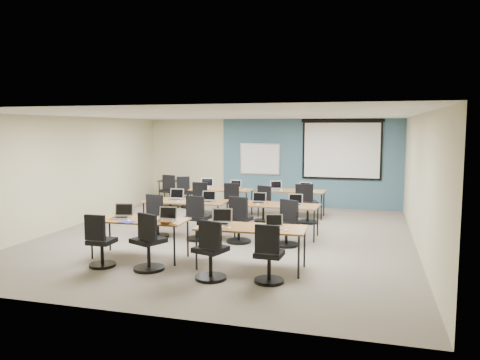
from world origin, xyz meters
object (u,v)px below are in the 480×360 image
(task_chair_8, at_px, (202,203))
(laptop_11, at_px, (305,189))
(training_table_mid_left, at_px, (186,202))
(task_chair_10, at_px, (264,207))
(training_table_front_right, at_px, (251,229))
(laptop_0, at_px, (122,214))
(laptop_3, at_px, (273,225))
(laptop_4, at_px, (175,197))
(laptop_2, at_px, (221,220))
(task_chair_7, at_px, (287,227))
(projector_screen, at_px, (342,146))
(utility_table, at_px, (173,183))
(spare_chair_a, at_px, (187,195))
(task_chair_0, at_px, (100,245))
(laptop_10, at_px, (275,188))
(task_chair_1, at_px, (148,247))
(laptop_8, at_px, (206,185))
(training_table_back_right, at_px, (291,192))
(laptop_7, at_px, (295,202))
(laptop_1, at_px, (166,218))
(task_chair_4, at_px, (157,220))
(task_chair_6, at_px, (239,224))
(spare_chair_b, at_px, (170,194))
(laptop_5, at_px, (208,199))
(training_table_front_left, at_px, (140,222))
(training_table_mid_right, at_px, (277,206))
(task_chair_3, at_px, (269,259))
(laptop_6, at_px, (259,200))
(training_table_back_left, at_px, (221,191))
(laptop_9, at_px, (235,186))
(task_chair_9, at_px, (234,204))
(task_chair_11, at_px, (307,207))

(task_chair_8, distance_m, laptop_11, 2.80)
(training_table_mid_left, height_order, task_chair_10, task_chair_10)
(training_table_front_right, distance_m, laptop_0, 2.57)
(laptop_3, relative_size, task_chair_10, 0.31)
(training_table_front_right, distance_m, laptop_4, 3.52)
(laptop_2, relative_size, task_chair_7, 0.36)
(projector_screen, bearing_deg, utility_table, -174.86)
(utility_table, height_order, spare_chair_a, spare_chair_a)
(task_chair_0, bearing_deg, laptop_10, 69.53)
(task_chair_1, xyz_separation_m, laptop_2, (1.07, 0.68, 0.38))
(training_table_front_right, height_order, laptop_8, laptop_8)
(training_table_back_right, height_order, laptop_7, laptop_7)
(laptop_1, distance_m, laptop_7, 3.11)
(laptop_0, relative_size, task_chair_1, 0.34)
(task_chair_4, height_order, laptop_7, task_chair_4)
(task_chair_0, bearing_deg, laptop_2, 19.45)
(task_chair_7, xyz_separation_m, utility_table, (-4.49, 4.44, 0.25))
(task_chair_6, relative_size, spare_chair_b, 0.99)
(laptop_5, bearing_deg, task_chair_6, -42.25)
(laptop_2, relative_size, utility_table, 0.39)
(training_table_front_left, xyz_separation_m, task_chair_1, (0.52, -0.70, -0.27))
(training_table_mid_left, bearing_deg, projector_screen, 48.46)
(training_table_mid_right, distance_m, laptop_3, 2.51)
(task_chair_3, height_order, task_chair_8, task_chair_8)
(laptop_6, xyz_separation_m, task_chair_10, (-0.22, 1.46, -0.40))
(projector_screen, height_order, training_table_back_right, projector_screen)
(training_table_mid_right, bearing_deg, laptop_7, 3.92)
(utility_table, bearing_deg, spare_chair_a, -43.91)
(training_table_back_left, bearing_deg, task_chair_6, -67.28)
(laptop_4, bearing_deg, laptop_6, -1.80)
(task_chair_1, relative_size, laptop_5, 3.21)
(laptop_0, distance_m, task_chair_7, 3.29)
(laptop_9, bearing_deg, projector_screen, 28.01)
(laptop_4, relative_size, laptop_11, 1.09)
(task_chair_1, bearing_deg, laptop_6, 93.50)
(laptop_1, relative_size, laptop_5, 1.05)
(training_table_back_left, height_order, laptop_3, laptop_3)
(training_table_front_right, xyz_separation_m, training_table_back_right, (-0.13, 4.93, -0.00))
(laptop_2, relative_size, laptop_3, 1.20)
(laptop_7, bearing_deg, laptop_1, -130.98)
(training_table_front_right, distance_m, task_chair_6, 1.84)
(task_chair_9, height_order, spare_chair_b, spare_chair_b)
(training_table_back_right, height_order, laptop_5, laptop_5)
(task_chair_9, xyz_separation_m, task_chair_11, (1.95, -0.07, 0.02))
(laptop_3, bearing_deg, laptop_9, 95.66)
(laptop_7, bearing_deg, task_chair_9, 136.52)
(laptop_6, height_order, utility_table, laptop_6)
(task_chair_9, height_order, laptop_11, task_chair_9)
(training_table_mid_right, bearing_deg, training_table_back_left, 135.85)
(training_table_front_left, height_order, spare_chair_a, spare_chair_a)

